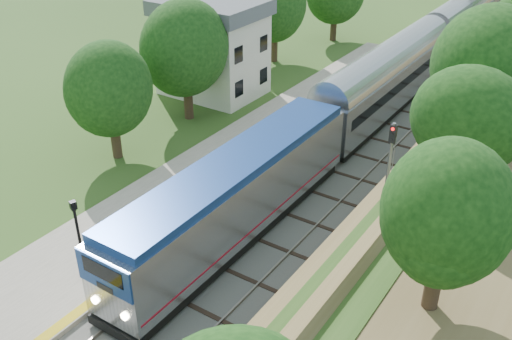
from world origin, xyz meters
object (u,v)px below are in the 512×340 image
Objects in this scene: station_building at (212,47)px; signal_farside at (389,165)px; train at (489,5)px; signal_gantry at (491,5)px; lamppost_far at (81,245)px.

station_building reaches higher than signal_farside.
train is at bearing 97.57° from signal_farside.
station_building is 29.94m from signal_gantry.
signal_farside is (3.73, -35.84, -0.88)m from signal_gantry.
station_building is at bearing 113.33° from lamppost_far.
signal_gantry is 36.05m from signal_farside.
train is at bearing 68.66° from station_building.
signal_gantry is 0.07× the size of train.
signal_farside is at bearing 51.48° from lamppost_far.
signal_farside reaches higher than train.
train is (14.00, 35.83, -1.75)m from station_building.
signal_farside is at bearing -28.25° from station_building.
signal_gantry is 1.91× the size of lamppost_far.
train reaches higher than lamppost_far.
signal_gantry is 48.96m from lamppost_far.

